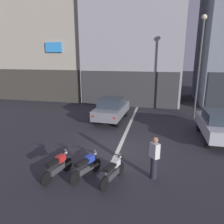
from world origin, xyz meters
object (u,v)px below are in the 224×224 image
Objects in this scene: motorcycle_blue_row_left_mid at (86,166)px; car_silver_parked_kerbside at (219,124)px; car_grey_crossing_near at (112,108)px; motorcycle_red_row_leftmost at (58,166)px; motorcycle_white_row_centre at (113,171)px; person_by_motorcycles at (154,158)px; street_lamp at (200,58)px.

car_silver_parked_kerbside is at bearing 41.29° from motorcycle_blue_row_left_mid.
motorcycle_blue_row_left_mid is at bearing -84.92° from car_grey_crossing_near.
motorcycle_red_row_leftmost is 1.01× the size of motorcycle_white_row_centre.
motorcycle_red_row_leftmost is at bearing -142.18° from car_silver_parked_kerbside.
motorcycle_blue_row_left_mid is 0.93× the size of person_by_motorcycles.
motorcycle_blue_row_left_mid is at bearing 174.65° from motorcycle_white_row_centre.
motorcycle_blue_row_left_mid is at bearing 12.13° from motorcycle_red_row_leftmost.
street_lamp is at bearing 98.86° from car_silver_parked_kerbside.
motorcycle_white_row_centre is at bearing -5.35° from motorcycle_blue_row_left_mid.
street_lamp reaches higher than motorcycle_white_row_centre.
person_by_motorcycles is at bearing -65.41° from car_grey_crossing_near.
motorcycle_blue_row_left_mid is at bearing -119.52° from street_lamp.
car_grey_crossing_near is at bearing 95.08° from motorcycle_blue_row_left_mid.
street_lamp is (-0.64, 4.08, 3.45)m from car_silver_parked_kerbside.
person_by_motorcycles reaches higher than motorcycle_red_row_leftmost.
car_grey_crossing_near is 6.89m from car_silver_parked_kerbside.
motorcycle_blue_row_left_mid is (1.06, 0.23, 0.00)m from motorcycle_red_row_leftmost.
car_silver_parked_kerbside is at bearing -18.98° from car_grey_crossing_near.
car_silver_parked_kerbside is (6.52, -2.24, 0.00)m from car_grey_crossing_near.
motorcycle_blue_row_left_mid is 2.58m from person_by_motorcycles.
street_lamp is at bearing 56.38° from motorcycle_red_row_leftmost.
person_by_motorcycles is at bearing 22.02° from motorcycle_white_row_centre.
motorcycle_white_row_centre is at bearing -77.08° from car_grey_crossing_near.
car_silver_parked_kerbside is 5.75m from person_by_motorcycles.
car_grey_crossing_near is 1.02× the size of car_silver_parked_kerbside.
car_grey_crossing_near reaches higher than motorcycle_red_row_leftmost.
motorcycle_white_row_centre is (1.72, -7.49, -0.43)m from car_grey_crossing_near.
motorcycle_blue_row_left_mid is (-5.86, -5.15, -0.43)m from car_silver_parked_kerbside.
street_lamp is 4.30× the size of person_by_motorcycles.
motorcycle_white_row_centre is at bearing -132.46° from car_silver_parked_kerbside.
person_by_motorcycles is (1.44, 0.58, 0.40)m from motorcycle_white_row_centre.
car_grey_crossing_near is 0.58× the size of street_lamp.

